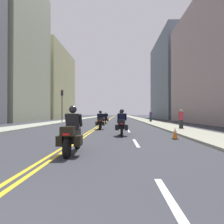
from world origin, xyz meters
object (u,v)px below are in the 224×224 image
motorcycle_2 (100,122)px  pedestrian_1 (181,119)px  motorcycle_4 (106,119)px  traffic_cone_0 (175,133)px  pedestrian_0 (151,116)px  motorcycle_0 (72,134)px  motorcycle_3 (121,120)px  motorcycle_1 (122,124)px  traffic_light_near (62,100)px

motorcycle_2 → pedestrian_1: size_ratio=1.32×
motorcycle_2 → motorcycle_4: 8.73m
traffic_cone_0 → pedestrian_1: (2.27, 5.97, 0.56)m
motorcycle_2 → pedestrian_0: size_ratio=1.27×
motorcycle_0 → pedestrian_0: bearing=74.2°
pedestrian_1 → motorcycle_3: bearing=131.4°
motorcycle_2 → motorcycle_4: motorcycle_2 is taller
motorcycle_1 → pedestrian_0: pedestrian_0 is taller
motorcycle_2 → traffic_light_near: size_ratio=0.47×
motorcycle_4 → traffic_cone_0: (4.64, -15.00, -0.33)m
traffic_light_near → traffic_cone_0: bearing=-57.1°
motorcycle_0 → motorcycle_2: (-0.01, 10.04, -0.00)m
motorcycle_4 → pedestrian_1: 11.37m
motorcycle_1 → pedestrian_1: size_ratio=1.30×
motorcycle_4 → motorcycle_2: bearing=-92.7°
motorcycle_0 → pedestrian_1: size_ratio=1.25×
motorcycle_3 → traffic_light_near: bearing=140.0°
motorcycle_4 → pedestrian_0: pedestrian_0 is taller
motorcycle_0 → pedestrian_0: size_ratio=1.20×
motorcycle_1 → motorcycle_3: 8.93m
motorcycle_2 → motorcycle_1: bearing=-71.2°
motorcycle_4 → motorcycle_0: bearing=-93.0°
motorcycle_1 → pedestrian_0: 18.70m
pedestrian_1 → motorcycle_2: bearing=171.2°
motorcycle_3 → traffic_cone_0: motorcycle_3 is taller
traffic_cone_0 → pedestrian_0: pedestrian_0 is taller
motorcycle_4 → traffic_light_near: 7.39m
motorcycle_3 → traffic_cone_0: bearing=-76.8°
motorcycle_0 → traffic_cone_0: bearing=39.7°
pedestrian_1 → traffic_light_near: bearing=133.6°
motorcycle_3 → traffic_cone_0: 10.87m
motorcycle_3 → motorcycle_2: bearing=-114.3°
motorcycle_1 → motorcycle_0: bearing=-105.3°
motorcycle_2 → traffic_cone_0: 7.75m
motorcycle_2 → traffic_cone_0: motorcycle_2 is taller
motorcycle_0 → motorcycle_2: size_ratio=0.94×
motorcycle_0 → motorcycle_4: bearing=90.2°
motorcycle_1 → traffic_cone_0: size_ratio=3.48×
motorcycle_4 → pedestrian_1: size_ratio=1.31×
traffic_light_near → pedestrian_1: traffic_light_near is taller
motorcycle_3 → pedestrian_1: (5.00, -4.55, 0.20)m
motorcycle_3 → motorcycle_4: motorcycle_3 is taller
traffic_cone_0 → pedestrian_0: size_ratio=0.36×
motorcycle_4 → traffic_light_near: traffic_light_near is taller
motorcycle_4 → pedestrian_1: pedestrian_1 is taller
pedestrian_0 → pedestrian_1: (0.22, -13.69, -0.04)m
traffic_light_near → pedestrian_1: (13.42, -11.30, -2.41)m
motorcycle_1 → pedestrian_0: (4.81, 18.07, 0.24)m
motorcycle_1 → traffic_cone_0: motorcycle_1 is taller
motorcycle_1 → traffic_light_near: 17.98m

